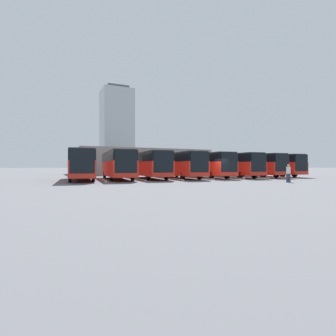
{
  "coord_description": "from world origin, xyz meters",
  "views": [
    {
      "loc": [
        18.0,
        25.55,
        1.6
      ],
      "look_at": [
        3.69,
        -6.24,
        1.4
      ],
      "focal_mm": 28.0,
      "sensor_mm": 36.0,
      "label": 1
    }
  ],
  "objects_px": {
    "bus_3": "(205,164)",
    "bus_6": "(117,164)",
    "bus_0": "(271,165)",
    "bus_7": "(81,164)",
    "pedestrian": "(288,173)",
    "bus_2": "(231,164)",
    "bus_4": "(179,164)",
    "bus_1": "(252,165)",
    "bus_5": "(149,164)"
  },
  "relations": [
    {
      "from": "bus_1",
      "to": "bus_7",
      "type": "distance_m",
      "value": 25.24
    },
    {
      "from": "bus_0",
      "to": "bus_7",
      "type": "height_order",
      "value": "same"
    },
    {
      "from": "pedestrian",
      "to": "bus_3",
      "type": "bearing_deg",
      "value": 130.02
    },
    {
      "from": "bus_2",
      "to": "bus_5",
      "type": "distance_m",
      "value": 12.64
    },
    {
      "from": "bus_1",
      "to": "bus_3",
      "type": "height_order",
      "value": "same"
    },
    {
      "from": "bus_6",
      "to": "pedestrian",
      "type": "xyz_separation_m",
      "value": [
        -14.34,
        12.9,
        -0.93
      ]
    },
    {
      "from": "bus_2",
      "to": "pedestrian",
      "type": "relative_size",
      "value": 7.05
    },
    {
      "from": "bus_6",
      "to": "pedestrian",
      "type": "height_order",
      "value": "bus_6"
    },
    {
      "from": "bus_1",
      "to": "pedestrian",
      "type": "distance_m",
      "value": 14.23
    },
    {
      "from": "bus_0",
      "to": "pedestrian",
      "type": "distance_m",
      "value": 16.98
    },
    {
      "from": "pedestrian",
      "to": "bus_7",
      "type": "bearing_deg",
      "value": 177.49
    },
    {
      "from": "bus_0",
      "to": "bus_1",
      "type": "xyz_separation_m",
      "value": [
        4.21,
        0.46,
        0.0
      ]
    },
    {
      "from": "bus_2",
      "to": "pedestrian",
      "type": "bearing_deg",
      "value": 83.63
    },
    {
      "from": "bus_2",
      "to": "bus_3",
      "type": "distance_m",
      "value": 4.22
    },
    {
      "from": "bus_4",
      "to": "bus_1",
      "type": "bearing_deg",
      "value": -175.3
    },
    {
      "from": "bus_3",
      "to": "pedestrian",
      "type": "relative_size",
      "value": 7.05
    },
    {
      "from": "bus_2",
      "to": "bus_3",
      "type": "xyz_separation_m",
      "value": [
        4.21,
        -0.4,
        0.0
      ]
    },
    {
      "from": "bus_3",
      "to": "bus_7",
      "type": "bearing_deg",
      "value": 4.44
    },
    {
      "from": "bus_0",
      "to": "bus_1",
      "type": "relative_size",
      "value": 1.0
    },
    {
      "from": "bus_3",
      "to": "bus_4",
      "type": "relative_size",
      "value": 1.0
    },
    {
      "from": "bus_0",
      "to": "pedestrian",
      "type": "xyz_separation_m",
      "value": [
        10.89,
        12.99,
        -0.93
      ]
    },
    {
      "from": "bus_2",
      "to": "bus_5",
      "type": "xyz_separation_m",
      "value": [
        12.62,
        -0.79,
        0.0
      ]
    },
    {
      "from": "bus_5",
      "to": "bus_0",
      "type": "bearing_deg",
      "value": -175.37
    },
    {
      "from": "bus_4",
      "to": "bus_7",
      "type": "distance_m",
      "value": 12.62
    },
    {
      "from": "bus_4",
      "to": "bus_5",
      "type": "bearing_deg",
      "value": -2.22
    },
    {
      "from": "bus_1",
      "to": "bus_4",
      "type": "xyz_separation_m",
      "value": [
        12.62,
        -0.07,
        0.0
      ]
    },
    {
      "from": "bus_3",
      "to": "bus_6",
      "type": "distance_m",
      "value": 12.62
    },
    {
      "from": "bus_2",
      "to": "bus_4",
      "type": "distance_m",
      "value": 8.42
    },
    {
      "from": "bus_3",
      "to": "pedestrian",
      "type": "height_order",
      "value": "bus_3"
    },
    {
      "from": "bus_5",
      "to": "bus_6",
      "type": "relative_size",
      "value": 1.0
    },
    {
      "from": "bus_3",
      "to": "bus_6",
      "type": "xyz_separation_m",
      "value": [
        12.62,
        -0.17,
        0.0
      ]
    },
    {
      "from": "bus_5",
      "to": "bus_1",
      "type": "bearing_deg",
      "value": -177.04
    },
    {
      "from": "bus_1",
      "to": "bus_0",
      "type": "bearing_deg",
      "value": -168.7
    },
    {
      "from": "bus_2",
      "to": "bus_3",
      "type": "bearing_deg",
      "value": -0.38
    },
    {
      "from": "bus_6",
      "to": "pedestrian",
      "type": "relative_size",
      "value": 7.05
    },
    {
      "from": "bus_2",
      "to": "bus_4",
      "type": "relative_size",
      "value": 1.0
    },
    {
      "from": "bus_3",
      "to": "bus_6",
      "type": "bearing_deg",
      "value": 4.25
    },
    {
      "from": "bus_5",
      "to": "pedestrian",
      "type": "relative_size",
      "value": 7.05
    },
    {
      "from": "bus_0",
      "to": "bus_3",
      "type": "distance_m",
      "value": 12.62
    },
    {
      "from": "bus_3",
      "to": "bus_4",
      "type": "height_order",
      "value": "same"
    },
    {
      "from": "bus_2",
      "to": "bus_7",
      "type": "distance_m",
      "value": 21.04
    },
    {
      "from": "bus_0",
      "to": "bus_7",
      "type": "distance_m",
      "value": 29.44
    },
    {
      "from": "bus_4",
      "to": "bus_6",
      "type": "bearing_deg",
      "value": 2.95
    },
    {
      "from": "bus_0",
      "to": "bus_2",
      "type": "bearing_deg",
      "value": 9.47
    },
    {
      "from": "pedestrian",
      "to": "bus_1",
      "type": "bearing_deg",
      "value": 94.21
    },
    {
      "from": "bus_4",
      "to": "bus_6",
      "type": "xyz_separation_m",
      "value": [
        8.41,
        -0.3,
        0.0
      ]
    },
    {
      "from": "bus_0",
      "to": "bus_5",
      "type": "bearing_deg",
      "value": 4.63
    },
    {
      "from": "bus_7",
      "to": "bus_2",
      "type": "bearing_deg",
      "value": -176.53
    },
    {
      "from": "bus_1",
      "to": "bus_2",
      "type": "bearing_deg",
      "value": 7.64
    },
    {
      "from": "bus_0",
      "to": "bus_7",
      "type": "bearing_deg",
      "value": 5.19
    }
  ]
}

